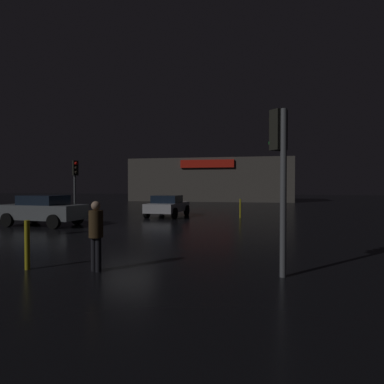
{
  "coord_description": "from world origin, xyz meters",
  "views": [
    {
      "loc": [
        6.05,
        -14.41,
        2.07
      ],
      "look_at": [
        1.34,
        7.97,
        1.6
      ],
      "focal_mm": 31.32,
      "sensor_mm": 36.0,
      "label": 1
    }
  ],
  "objects_px": {
    "traffic_signal_cross_left": "(75,176)",
    "store_building": "(211,180)",
    "car_near": "(168,206)",
    "pedestrian": "(96,231)",
    "traffic_signal_main": "(280,157)",
    "car_far": "(43,210)"
  },
  "relations": [
    {
      "from": "traffic_signal_main",
      "to": "pedestrian",
      "type": "xyz_separation_m",
      "value": [
        -4.28,
        -0.49,
        -1.72
      ]
    },
    {
      "from": "store_building",
      "to": "traffic_signal_cross_left",
      "type": "distance_m",
      "value": 25.05
    },
    {
      "from": "store_building",
      "to": "traffic_signal_main",
      "type": "xyz_separation_m",
      "value": [
        7.01,
        -36.22,
        -0.03
      ]
    },
    {
      "from": "traffic_signal_cross_left",
      "to": "car_near",
      "type": "bearing_deg",
      "value": 15.05
    },
    {
      "from": "car_near",
      "to": "traffic_signal_main",
      "type": "bearing_deg",
      "value": -64.0
    },
    {
      "from": "traffic_signal_main",
      "to": "car_near",
      "type": "bearing_deg",
      "value": 116.0
    },
    {
      "from": "traffic_signal_main",
      "to": "traffic_signal_cross_left",
      "type": "bearing_deg",
      "value": 136.15
    },
    {
      "from": "traffic_signal_cross_left",
      "to": "pedestrian",
      "type": "relative_size",
      "value": 2.16
    },
    {
      "from": "traffic_signal_cross_left",
      "to": "car_near",
      "type": "distance_m",
      "value": 6.22
    },
    {
      "from": "traffic_signal_main",
      "to": "pedestrian",
      "type": "height_order",
      "value": "traffic_signal_main"
    },
    {
      "from": "traffic_signal_cross_left",
      "to": "store_building",
      "type": "bearing_deg",
      "value": 78.09
    },
    {
      "from": "car_near",
      "to": "pedestrian",
      "type": "distance_m",
      "value": 13.91
    },
    {
      "from": "traffic_signal_main",
      "to": "traffic_signal_cross_left",
      "type": "height_order",
      "value": "traffic_signal_main"
    },
    {
      "from": "traffic_signal_cross_left",
      "to": "car_far",
      "type": "height_order",
      "value": "traffic_signal_cross_left"
    },
    {
      "from": "store_building",
      "to": "traffic_signal_main",
      "type": "height_order",
      "value": "store_building"
    },
    {
      "from": "store_building",
      "to": "car_far",
      "type": "xyz_separation_m",
      "value": [
        -4.31,
        -28.94,
        -1.92
      ]
    },
    {
      "from": "traffic_signal_main",
      "to": "store_building",
      "type": "bearing_deg",
      "value": 100.96
    },
    {
      "from": "store_building",
      "to": "car_far",
      "type": "relative_size",
      "value": 4.85
    },
    {
      "from": "traffic_signal_main",
      "to": "car_far",
      "type": "relative_size",
      "value": 0.89
    },
    {
      "from": "store_building",
      "to": "pedestrian",
      "type": "bearing_deg",
      "value": -85.74
    },
    {
      "from": "traffic_signal_main",
      "to": "car_near",
      "type": "xyz_separation_m",
      "value": [
        -6.46,
        13.24,
        -1.98
      ]
    },
    {
      "from": "traffic_signal_main",
      "to": "traffic_signal_cross_left",
      "type": "distance_m",
      "value": 16.89
    }
  ]
}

